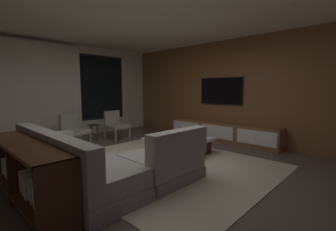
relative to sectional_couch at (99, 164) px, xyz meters
name	(u,v)px	position (x,y,z in m)	size (l,w,h in m)	color
floor	(145,167)	(0.92, 0.04, -0.29)	(9.20, 9.20, 0.00)	#564C44
back_wall_with_window	(58,91)	(0.86, 3.66, 1.05)	(6.60, 0.30, 2.70)	beige
media_wall	(231,91)	(3.98, 0.04, 1.06)	(0.12, 7.80, 2.70)	brown
ceiling	(143,10)	(0.92, 0.04, 2.41)	(8.20, 8.20, 0.00)	beige
area_rug	(163,164)	(1.27, -0.06, -0.28)	(3.20, 3.80, 0.01)	beige
sectional_couch	(99,164)	(0.00, 0.00, 0.00)	(1.98, 2.50, 0.82)	gray
coffee_table	(179,146)	(1.99, 0.16, -0.10)	(1.16, 1.16, 0.36)	#3F2213
book_stack_on_coffee_table	(187,135)	(2.17, 0.09, 0.10)	(0.25, 0.20, 0.06)	#836FA8
accent_chair_near_window	(115,123)	(1.94, 2.52, 0.14)	(0.56, 0.58, 0.78)	#B2ADA0
accent_chair_by_curtain	(73,128)	(0.77, 2.60, 0.14)	(0.68, 0.69, 0.78)	#B2ADA0
side_stool	(94,128)	(1.32, 2.61, 0.08)	(0.32, 0.32, 0.46)	#333338
media_console	(223,132)	(3.69, 0.10, -0.04)	(0.46, 3.10, 0.52)	brown
mounted_tv	(221,91)	(3.87, 0.29, 1.06)	(0.05, 1.26, 0.73)	black
console_table_behind_couch	(26,170)	(-0.91, 0.13, 0.12)	(0.40, 2.10, 0.74)	#3F2213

